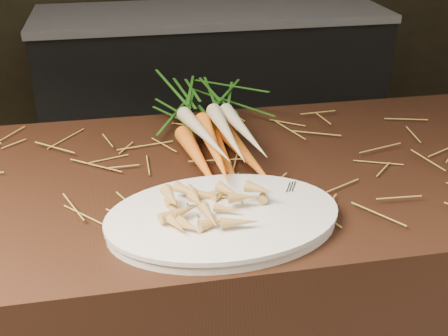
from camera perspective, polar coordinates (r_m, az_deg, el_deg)
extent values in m
cube|color=black|center=(1.46, -0.44, -16.25)|extent=(2.40, 0.70, 0.90)
cube|color=black|center=(3.14, -1.22, 7.91)|extent=(1.80, 0.60, 0.80)
cube|color=#99999E|center=(3.02, -1.31, 15.42)|extent=(1.82, 0.62, 0.04)
cone|color=orange|center=(1.19, -2.32, 0.49)|extent=(0.08, 0.32, 0.04)
cone|color=orange|center=(1.20, 0.10, 0.77)|extent=(0.05, 0.32, 0.04)
cone|color=orange|center=(1.21, 2.46, 1.04)|extent=(0.09, 0.32, 0.04)
cone|color=orange|center=(1.17, -0.96, 1.83)|extent=(0.04, 0.32, 0.04)
cone|color=#CAB790|center=(1.17, -1.94, 3.31)|extent=(0.09, 0.30, 0.05)
cone|color=#CAB790|center=(1.17, 0.37, 3.49)|extent=(0.04, 0.30, 0.05)
cone|color=#CAB790|center=(1.19, 2.10, 3.72)|extent=(0.06, 0.30, 0.05)
ellipsoid|color=#277314|center=(1.43, -2.63, 6.91)|extent=(0.21, 0.29, 0.10)
cube|color=silver|center=(1.03, 8.24, -4.22)|extent=(0.08, 0.15, 0.00)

